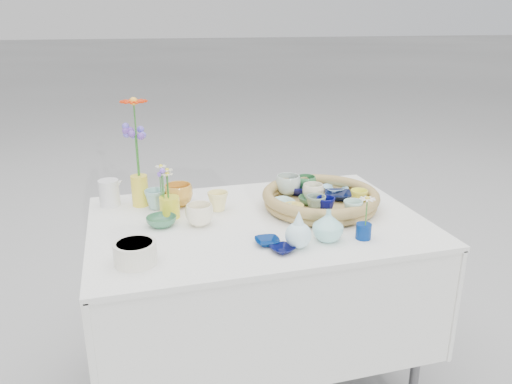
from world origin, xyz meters
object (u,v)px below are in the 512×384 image
object	(u,v)px
bud_vase_seafoam	(328,225)
wicker_tray	(320,199)
display_table	(257,382)
tall_vase_yellow	(140,191)

from	to	relation	value
bud_vase_seafoam	wicker_tray	bearing A→B (deg)	72.23
wicker_tray	display_table	bearing A→B (deg)	-169.88
display_table	bud_vase_seafoam	bearing A→B (deg)	-53.26
display_table	wicker_tray	size ratio (longest dim) A/B	2.66
bud_vase_seafoam	tall_vase_yellow	bearing A→B (deg)	139.16
wicker_tray	tall_vase_yellow	xyz separation A→B (m)	(-0.70, 0.23, 0.03)
display_table	wicker_tray	world-z (taller)	wicker_tray
bud_vase_seafoam	tall_vase_yellow	distance (m)	0.80
wicker_tray	bud_vase_seafoam	size ratio (longest dim) A/B	4.21
bud_vase_seafoam	display_table	bearing A→B (deg)	126.74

